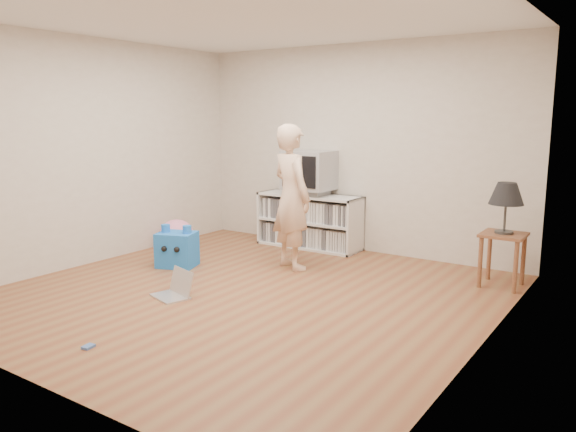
% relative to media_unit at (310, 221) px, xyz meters
% --- Properties ---
extents(ground, '(4.50, 4.50, 0.00)m').
position_rel_media_unit_xyz_m(ground, '(0.55, -2.04, -0.35)').
color(ground, brown).
rests_on(ground, ground).
extents(walls, '(4.52, 4.52, 2.60)m').
position_rel_media_unit_xyz_m(walls, '(0.55, -2.04, 0.95)').
color(walls, beige).
rests_on(walls, ground).
extents(ceiling, '(4.50, 4.50, 0.01)m').
position_rel_media_unit_xyz_m(ceiling, '(0.55, -2.04, 2.25)').
color(ceiling, white).
rests_on(ceiling, walls).
extents(media_unit, '(1.40, 0.45, 0.70)m').
position_rel_media_unit_xyz_m(media_unit, '(0.00, 0.00, 0.00)').
color(media_unit, white).
rests_on(media_unit, ground).
extents(dvd_deck, '(0.45, 0.35, 0.07)m').
position_rel_media_unit_xyz_m(dvd_deck, '(-0.00, -0.02, 0.39)').
color(dvd_deck, gray).
rests_on(dvd_deck, media_unit).
extents(crt_tv, '(0.60, 0.53, 0.50)m').
position_rel_media_unit_xyz_m(crt_tv, '(-0.00, -0.02, 0.67)').
color(crt_tv, '#9C9CA1').
rests_on(crt_tv, dvd_deck).
extents(side_table, '(0.42, 0.42, 0.55)m').
position_rel_media_unit_xyz_m(side_table, '(2.54, -0.39, 0.07)').
color(side_table, brown).
rests_on(side_table, ground).
extents(table_lamp, '(0.34, 0.34, 0.52)m').
position_rel_media_unit_xyz_m(table_lamp, '(2.54, -0.39, 0.59)').
color(table_lamp, '#333333').
rests_on(table_lamp, side_table).
extents(person, '(0.70, 0.60, 1.63)m').
position_rel_media_unit_xyz_m(person, '(0.38, -1.00, 0.46)').
color(person, beige).
rests_on(person, ground).
extents(laptop, '(0.44, 0.39, 0.25)m').
position_rel_media_unit_xyz_m(laptop, '(0.03, -2.49, -0.28)').
color(laptop, silver).
rests_on(laptop, ground).
extents(playing_cards, '(0.08, 0.10, 0.02)m').
position_rel_media_unit_xyz_m(playing_cards, '(0.36, -3.73, -0.34)').
color(playing_cards, '#476DBD').
rests_on(playing_cards, ground).
extents(plush_blue, '(0.51, 0.46, 0.49)m').
position_rel_media_unit_xyz_m(plush_blue, '(-0.74, -1.70, -0.14)').
color(plush_blue, blue).
rests_on(plush_blue, ground).
extents(plush_pink, '(0.49, 0.49, 0.38)m').
position_rel_media_unit_xyz_m(plush_pink, '(-1.40, -1.05, -0.16)').
color(plush_pink, pink).
rests_on(plush_pink, ground).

